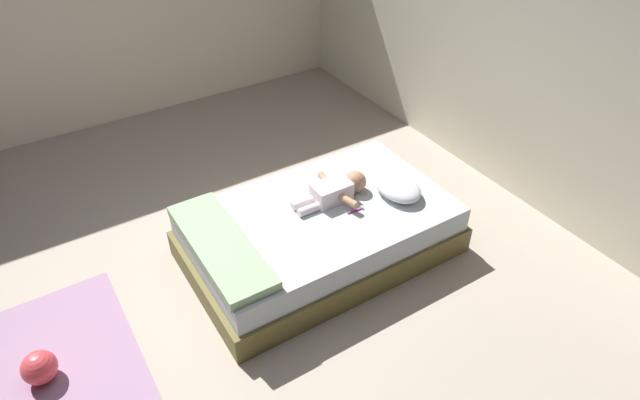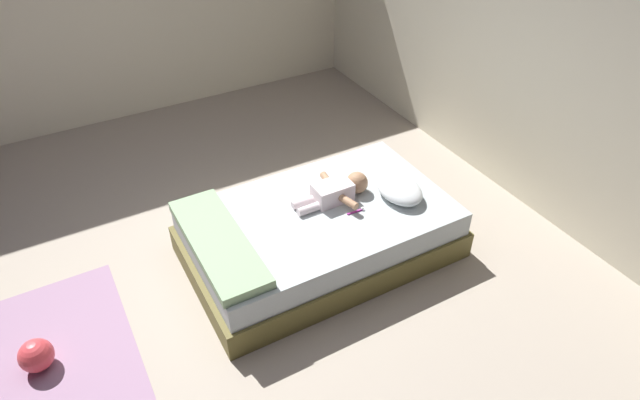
# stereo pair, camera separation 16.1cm
# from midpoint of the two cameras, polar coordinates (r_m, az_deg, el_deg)

# --- Properties ---
(ground_plane) EXTENTS (8.00, 8.00, 0.00)m
(ground_plane) POSITION_cam_midpoint_polar(r_m,az_deg,el_deg) (4.17, -12.11, -9.34)
(ground_plane) COLOR #B0A291
(wall_behind_bed) EXTENTS (8.00, 0.12, 2.65)m
(wall_behind_bed) POSITION_cam_midpoint_polar(r_m,az_deg,el_deg) (4.89, 21.80, 15.02)
(wall_behind_bed) COLOR beige
(wall_behind_bed) RESTS_ON ground_plane
(bed) EXTENTS (1.24, 2.04, 0.43)m
(bed) POSITION_cam_midpoint_polar(r_m,az_deg,el_deg) (4.24, 1.09, -3.44)
(bed) COLOR brown
(bed) RESTS_ON ground_plane
(pillow) EXTENTS (0.43, 0.31, 0.14)m
(pillow) POSITION_cam_midpoint_polar(r_m,az_deg,el_deg) (4.26, 9.41, 1.10)
(pillow) COLOR white
(pillow) RESTS_ON bed
(baby) EXTENTS (0.49, 0.63, 0.17)m
(baby) POSITION_cam_midpoint_polar(r_m,az_deg,el_deg) (4.18, 3.05, 1.02)
(baby) COLOR white
(baby) RESTS_ON bed
(toothbrush) EXTENTS (0.02, 0.14, 0.02)m
(toothbrush) POSITION_cam_midpoint_polar(r_m,az_deg,el_deg) (4.09, 4.95, -1.20)
(toothbrush) COLOR #B4309B
(toothbrush) RESTS_ON bed
(rug) EXTENTS (1.45, 1.00, 0.01)m
(rug) POSITION_cam_midpoint_polar(r_m,az_deg,el_deg) (4.05, -25.11, -14.88)
(rug) COLOR #A27C9B
(rug) RESTS_ON ground_plane
(toy_ball) EXTENTS (0.22, 0.22, 0.22)m
(toy_ball) POSITION_cam_midpoint_polar(r_m,az_deg,el_deg) (3.96, -26.61, -14.41)
(toy_ball) COLOR #E14148
(toy_ball) RESTS_ON rug
(blanket) EXTENTS (1.12, 0.36, 0.07)m
(blanket) POSITION_cam_midpoint_polar(r_m,az_deg,el_deg) (3.82, -9.48, -4.40)
(blanket) COLOR #92B687
(blanket) RESTS_ON bed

